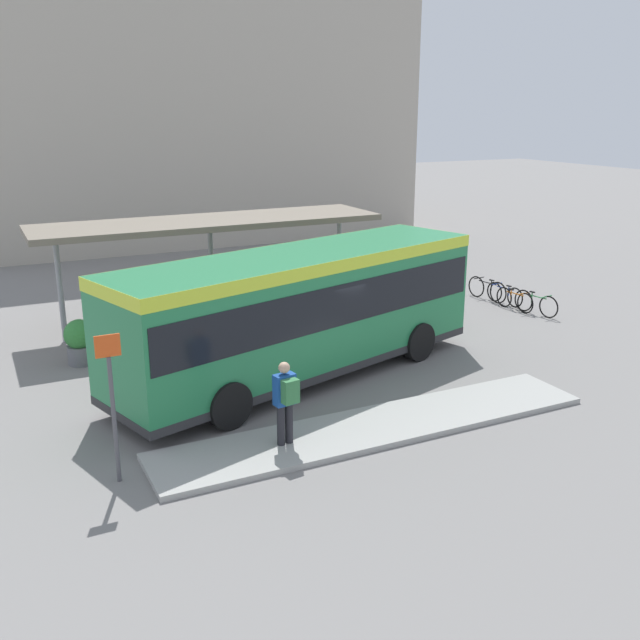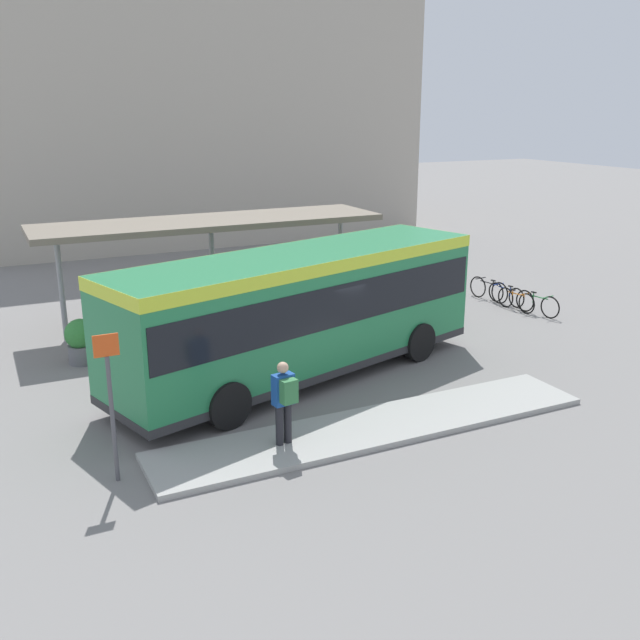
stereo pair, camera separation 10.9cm
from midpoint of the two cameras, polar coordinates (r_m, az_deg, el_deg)
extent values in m
plane|color=slate|center=(18.07, -1.26, -4.57)|extent=(120.00, 120.00, 0.00)
cube|color=#9E9E99|center=(15.29, 4.76, -8.49)|extent=(9.75, 1.80, 0.12)
cube|color=#237A47|center=(17.51, -1.30, 0.84)|extent=(10.34, 5.27, 2.84)
cube|color=#C6DB33|center=(17.20, -1.33, 4.92)|extent=(10.37, 5.30, 0.30)
cube|color=black|center=(17.42, -1.31, 1.92)|extent=(10.16, 5.24, 0.99)
cube|color=black|center=(20.97, 9.04, 4.25)|extent=(0.73, 2.22, 1.09)
cube|color=#28282B|center=(17.91, -1.27, -3.23)|extent=(10.36, 5.28, 0.20)
cylinder|color=black|center=(20.75, 3.00, -0.22)|extent=(1.08, 0.57, 1.05)
cylinder|color=black|center=(19.23, 8.09, -1.74)|extent=(1.08, 0.57, 1.05)
cylinder|color=black|center=(17.09, -11.85, -4.32)|extent=(1.08, 0.57, 1.05)
cylinder|color=black|center=(15.22, -7.14, -6.77)|extent=(1.08, 0.57, 1.05)
cylinder|color=#232328|center=(14.19, -3.03, -8.38)|extent=(0.16, 0.16, 0.84)
cylinder|color=#232328|center=(14.28, -2.38, -8.21)|extent=(0.16, 0.16, 0.84)
cube|color=#194799|center=(13.94, -2.75, -5.56)|extent=(0.45, 0.28, 0.63)
cube|color=#337542|center=(13.76, -2.28, -5.72)|extent=(0.34, 0.25, 0.48)
sphere|color=tan|center=(13.78, -2.77, -3.83)|extent=(0.23, 0.23, 0.23)
torus|color=black|center=(24.11, 18.05, 0.97)|extent=(0.17, 0.73, 0.74)
torus|color=black|center=(24.68, 16.20, 1.48)|extent=(0.17, 0.73, 0.74)
cylinder|color=#287F3D|center=(24.33, 17.16, 1.78)|extent=(0.17, 0.77, 0.04)
cylinder|color=#287F3D|center=(24.45, 16.82, 1.73)|extent=(0.04, 0.04, 0.36)
cube|color=black|center=(24.41, 16.86, 2.14)|extent=(0.10, 0.19, 0.04)
cylinder|color=#287F3D|center=(24.09, 17.93, 1.77)|extent=(0.48, 0.11, 0.03)
torus|color=black|center=(24.43, 16.33, 1.27)|extent=(0.11, 0.70, 0.70)
torus|color=black|center=(25.05, 14.75, 1.77)|extent=(0.11, 0.70, 0.70)
cylinder|color=orange|center=(24.68, 15.57, 2.03)|extent=(0.11, 0.73, 0.04)
cylinder|color=orange|center=(24.81, 15.28, 1.99)|extent=(0.04, 0.04, 0.34)
cube|color=black|center=(24.77, 15.31, 2.37)|extent=(0.09, 0.19, 0.04)
cylinder|color=orange|center=(24.42, 16.22, 2.02)|extent=(0.48, 0.08, 0.03)
torus|color=black|center=(25.69, 14.02, 2.19)|extent=(0.13, 0.69, 0.69)
torus|color=black|center=(25.08, 15.57, 1.72)|extent=(0.13, 0.69, 0.69)
cylinder|color=#2847AD|center=(25.33, 14.82, 2.45)|extent=(0.12, 0.73, 0.04)
cylinder|color=#2847AD|center=(25.24, 15.09, 2.25)|extent=(0.04, 0.04, 0.34)
cube|color=black|center=(25.20, 15.12, 2.62)|extent=(0.09, 0.19, 0.04)
cylinder|color=#2847AD|center=(25.56, 14.22, 2.81)|extent=(0.48, 0.09, 0.03)
torus|color=black|center=(26.15, 12.64, 2.61)|extent=(0.14, 0.76, 0.76)
torus|color=black|center=(25.46, 14.30, 2.12)|extent=(0.14, 0.76, 0.76)
cylinder|color=black|center=(25.74, 13.49, 2.90)|extent=(0.14, 0.81, 0.04)
cylinder|color=black|center=(25.64, 13.78, 2.68)|extent=(0.04, 0.04, 0.38)
cube|color=black|center=(25.59, 13.81, 3.09)|extent=(0.09, 0.19, 0.04)
cylinder|color=black|center=(26.00, 12.85, 3.28)|extent=(0.48, 0.09, 0.03)
cube|color=#706656|center=(22.20, -8.62, 7.75)|extent=(10.57, 2.79, 0.18)
cylinder|color=gray|center=(21.64, -19.84, 2.29)|extent=(0.16, 0.16, 3.09)
cylinder|color=gray|center=(24.20, 1.76, 4.72)|extent=(0.16, 0.16, 3.09)
cylinder|color=gray|center=(22.51, -8.44, 3.64)|extent=(0.16, 0.16, 3.09)
cylinder|color=slate|center=(20.78, -6.65, -0.96)|extent=(0.74, 0.74, 0.58)
sphere|color=#286B2D|center=(20.61, -6.71, 0.65)|extent=(0.85, 0.85, 0.85)
cylinder|color=slate|center=(19.96, -18.35, -2.59)|extent=(0.70, 0.70, 0.51)
sphere|color=#337F38|center=(19.79, -18.49, -1.07)|extent=(0.81, 0.81, 0.81)
cylinder|color=#4C4C51|center=(13.31, -16.03, -7.69)|extent=(0.08, 0.08, 2.40)
cube|color=#D84C19|center=(12.81, -16.52, -1.97)|extent=(0.44, 0.03, 0.40)
cube|color=#B2A899|center=(40.87, -10.81, 15.86)|extent=(21.82, 13.32, 12.36)
camera|label=1|loc=(0.05, -89.82, 0.05)|focal=40.00mm
camera|label=2|loc=(0.05, 90.18, -0.05)|focal=40.00mm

